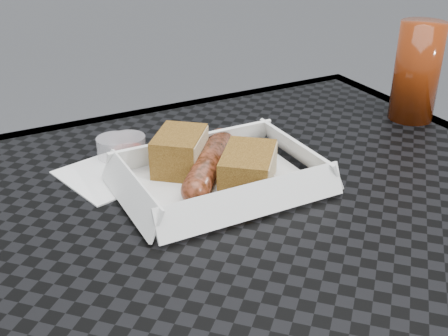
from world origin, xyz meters
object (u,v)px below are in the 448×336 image
patio_table (275,271)px  bratwurst (209,163)px  food_tray (220,185)px  drink_glass (417,72)px

patio_table → bratwurst: size_ratio=5.40×
bratwurst → food_tray: bearing=-84.1°
patio_table → drink_glass: bearing=23.9°
drink_glass → patio_table: bearing=-156.1°
bratwurst → drink_glass: (0.38, 0.03, 0.06)m
food_tray → drink_glass: 0.39m
drink_glass → food_tray: bearing=-171.1°
food_tray → drink_glass: (0.38, 0.06, 0.08)m
bratwurst → drink_glass: size_ratio=0.95×
food_tray → drink_glass: bearing=8.9°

